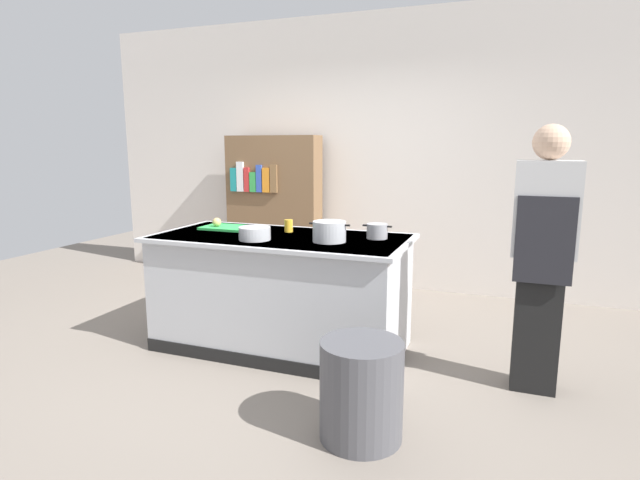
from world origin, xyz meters
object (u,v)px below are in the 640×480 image
bookshelf (274,210)px  person_chef (542,254)px  sauce_pan (377,231)px  juice_cup (289,226)px  onion (217,222)px  trash_bin (361,390)px  stock_pot (329,231)px  mixing_bowl (255,233)px

bookshelf → person_chef: bearing=-33.9°
sauce_pan → bookshelf: (-1.65, 1.64, -0.10)m
sauce_pan → person_chef: size_ratio=0.13×
juice_cup → person_chef: (1.88, -0.26, -0.04)m
onion → bookshelf: 1.70m
onion → trash_bin: (1.60, -1.15, -0.68)m
onion → sauce_pan: (1.37, 0.04, -0.00)m
sauce_pan → person_chef: (1.14, -0.23, -0.04)m
bookshelf → onion: bearing=-80.5°
trash_bin → person_chef: bearing=46.7°
sauce_pan → trash_bin: 1.39m
juice_cup → bookshelf: bearing=119.5°
bookshelf → stock_pot: bearing=-54.2°
person_chef → stock_pot: bearing=75.2°
stock_pot → sauce_pan: (0.29, 0.25, -0.02)m
sauce_pan → trash_bin: bearing=-79.0°
mixing_bowl → juice_cup: size_ratio=2.36×
juice_cup → trash_bin: (0.97, -1.22, -0.67)m
person_chef → bookshelf: person_chef is taller
juice_cup → sauce_pan: bearing=-2.4°
trash_bin → person_chef: 1.46m
trash_bin → stock_pot: bearing=119.0°
mixing_bowl → trash_bin: 1.50m
onion → sauce_pan: bearing=1.5°
onion → mixing_bowl: 0.63m
stock_pot → sauce_pan: stock_pot is taller
sauce_pan → mixing_bowl: bearing=-155.9°
stock_pot → bookshelf: (-1.36, 1.88, -0.12)m
juice_cup → person_chef: size_ratio=0.06×
person_chef → bookshelf: 3.36m
sauce_pan → juice_cup: sauce_pan is taller
mixing_bowl → person_chef: 1.98m
mixing_bowl → bookshelf: bookshelf is taller
stock_pot → juice_cup: stock_pot is taller
mixing_bowl → juice_cup: juice_cup is taller
sauce_pan → juice_cup: size_ratio=2.23×
trash_bin → juice_cup: bearing=128.5°
onion → trash_bin: bearing=-35.8°
person_chef → sauce_pan: bearing=63.0°
mixing_bowl → person_chef: person_chef is taller
sauce_pan → mixing_bowl: size_ratio=0.94×
bookshelf → sauce_pan: bearing=-44.8°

